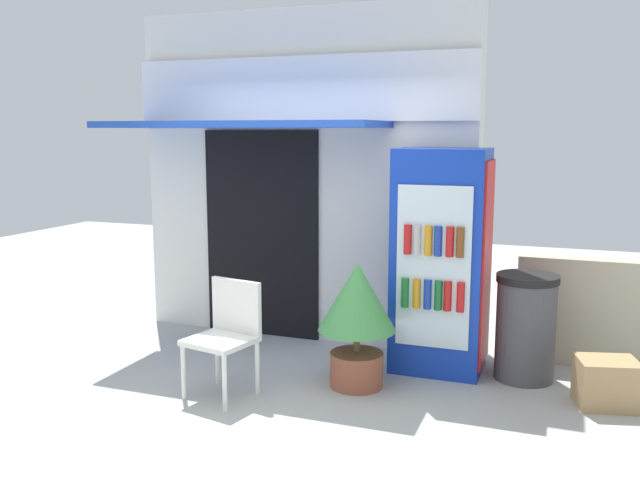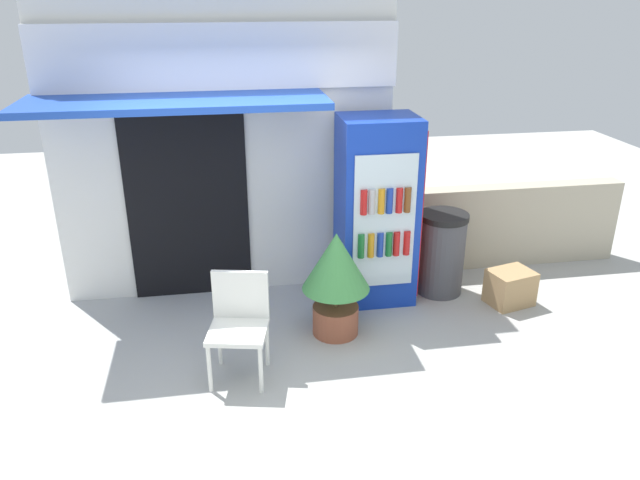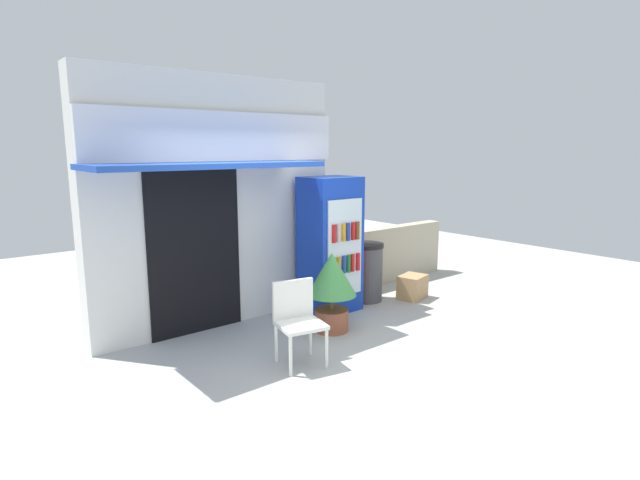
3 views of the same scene
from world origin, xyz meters
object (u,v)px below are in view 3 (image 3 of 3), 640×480
Objects in this scene: drink_cooler at (331,245)px; cardboard_box at (412,287)px; plastic_chair at (297,316)px; trash_bin at (366,272)px; potted_plant_near_shop at (332,283)px.

drink_cooler is 4.43× the size of cardboard_box.
drink_cooler is 1.57m from cardboard_box.
plastic_chair is at bearing -164.80° from cardboard_box.
trash_bin is (0.70, -0.00, -0.50)m from drink_cooler.
potted_plant_near_shop is 2.36× the size of cardboard_box.
plastic_chair is 2.87m from cardboard_box.
drink_cooler is at bearing 179.81° from trash_bin.
potted_plant_near_shop is 1.41m from trash_bin.
plastic_chair is 1.02m from potted_plant_near_shop.
plastic_chair is at bearing -141.71° from drink_cooler.
potted_plant_near_shop reaches higher than cardboard_box.
drink_cooler reaches higher than potted_plant_near_shop.
drink_cooler is at bearing 163.88° from cardboard_box.
trash_bin is at bearing 148.36° from cardboard_box.
drink_cooler is 1.87× the size of potted_plant_near_shop.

